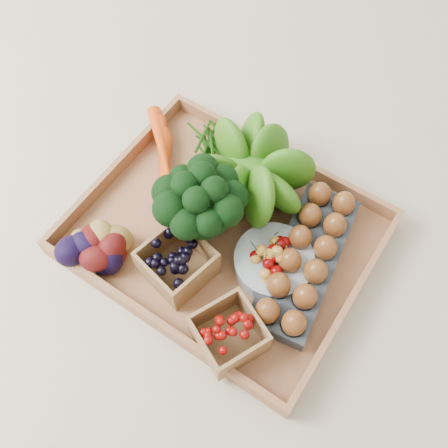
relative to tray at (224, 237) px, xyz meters
The scene contains 10 objects.
ground 0.01m from the tray, ahead, with size 4.00×4.00×0.00m, color beige.
tray is the anchor object (origin of this frame).
carrots 0.21m from the tray, 160.54° to the left, with size 0.21×0.15×0.05m, color #DD400B, non-canonical shape.
lettuce 0.15m from the tray, 99.03° to the left, with size 0.17×0.17×0.17m, color #245D0E.
broccoli 0.09m from the tray, 158.01° to the right, with size 0.17×0.17×0.13m, color black, non-canonical shape.
cherry_bowl 0.12m from the tray, ahead, with size 0.15×0.15×0.04m, color #8C9EA5.
egg_carton 0.17m from the tray, 10.47° to the left, with size 0.11×0.31×0.04m, color #353C44.
potatoes 0.24m from the tray, 135.02° to the right, with size 0.16×0.16×0.09m, color #400A0A, non-canonical shape.
punnet_blackberry 0.12m from the tray, 103.98° to the right, with size 0.11×0.11×0.08m, color black.
punnet_raspberry 0.21m from the tray, 54.01° to the right, with size 0.11×0.11×0.07m, color #710705.
Camera 1 is at (0.25, -0.38, 0.89)m, focal length 40.00 mm.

